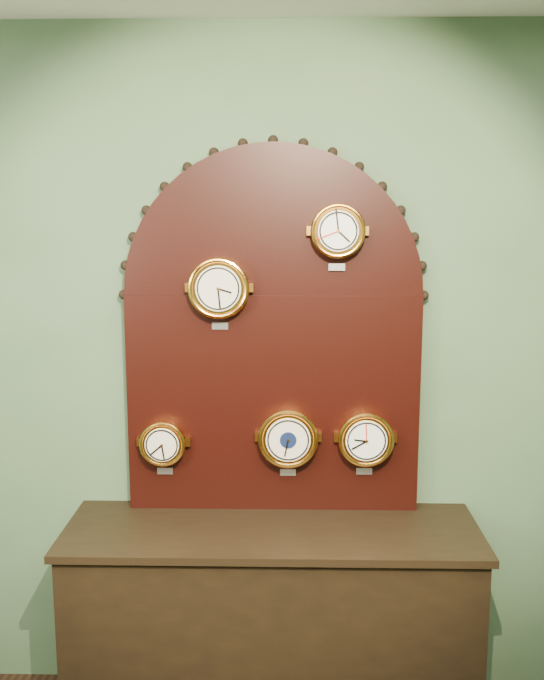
{
  "coord_description": "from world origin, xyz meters",
  "views": [
    {
      "loc": [
        0.06,
        -0.58,
        2.07
      ],
      "look_at": [
        0.0,
        2.25,
        1.58
      ],
      "focal_mm": 39.97,
      "sensor_mm": 36.0,
      "label": 1
    }
  ],
  "objects_px": {
    "display_board": "(273,320)",
    "barometer": "(288,438)",
    "shop_counter": "(272,628)",
    "arabic_clock": "(338,231)",
    "hygrometer": "(163,443)",
    "roman_clock": "(219,288)",
    "tide_clock": "(366,439)"
  },
  "relations": [
    {
      "from": "display_board",
      "to": "barometer",
      "type": "height_order",
      "value": "display_board"
    },
    {
      "from": "shop_counter",
      "to": "arabic_clock",
      "type": "distance_m",
      "value": 1.62
    },
    {
      "from": "arabic_clock",
      "to": "hygrometer",
      "type": "height_order",
      "value": "arabic_clock"
    },
    {
      "from": "shop_counter",
      "to": "roman_clock",
      "type": "height_order",
      "value": "roman_clock"
    },
    {
      "from": "roman_clock",
      "to": "barometer",
      "type": "height_order",
      "value": "roman_clock"
    },
    {
      "from": "display_board",
      "to": "tide_clock",
      "type": "height_order",
      "value": "display_board"
    },
    {
      "from": "display_board",
      "to": "tide_clock",
      "type": "relative_size",
      "value": 5.52
    },
    {
      "from": "arabic_clock",
      "to": "hygrometer",
      "type": "distance_m",
      "value": 1.11
    },
    {
      "from": "arabic_clock",
      "to": "tide_clock",
      "type": "xyz_separation_m",
      "value": [
        0.13,
        -0.0,
        -0.84
      ]
    },
    {
      "from": "shop_counter",
      "to": "display_board",
      "type": "relative_size",
      "value": 1.05
    },
    {
      "from": "barometer",
      "to": "arabic_clock",
      "type": "bearing_deg",
      "value": 0.28
    },
    {
      "from": "roman_clock",
      "to": "hygrometer",
      "type": "height_order",
      "value": "roman_clock"
    },
    {
      "from": "shop_counter",
      "to": "display_board",
      "type": "bearing_deg",
      "value": 90.0
    },
    {
      "from": "roman_clock",
      "to": "tide_clock",
      "type": "xyz_separation_m",
      "value": [
        0.59,
        0.0,
        -0.61
      ]
    },
    {
      "from": "display_board",
      "to": "roman_clock",
      "type": "distance_m",
      "value": 0.26
    },
    {
      "from": "roman_clock",
      "to": "tide_clock",
      "type": "distance_m",
      "value": 0.85
    },
    {
      "from": "shop_counter",
      "to": "hygrometer",
      "type": "relative_size",
      "value": 6.65
    },
    {
      "from": "roman_clock",
      "to": "arabic_clock",
      "type": "height_order",
      "value": "arabic_clock"
    },
    {
      "from": "shop_counter",
      "to": "display_board",
      "type": "xyz_separation_m",
      "value": [
        0.0,
        0.22,
        1.23
      ]
    },
    {
      "from": "display_board",
      "to": "barometer",
      "type": "bearing_deg",
      "value": -46.87
    },
    {
      "from": "roman_clock",
      "to": "hygrometer",
      "type": "distance_m",
      "value": 0.68
    },
    {
      "from": "hygrometer",
      "to": "tide_clock",
      "type": "xyz_separation_m",
      "value": [
        0.83,
        -0.0,
        0.02
      ]
    },
    {
      "from": "tide_clock",
      "to": "roman_clock",
      "type": "bearing_deg",
      "value": -179.96
    },
    {
      "from": "display_board",
      "to": "arabic_clock",
      "type": "relative_size",
      "value": 5.81
    },
    {
      "from": "roman_clock",
      "to": "arabic_clock",
      "type": "relative_size",
      "value": 1.11
    },
    {
      "from": "hygrometer",
      "to": "arabic_clock",
      "type": "bearing_deg",
      "value": -0.05
    },
    {
      "from": "roman_clock",
      "to": "barometer",
      "type": "distance_m",
      "value": 0.67
    },
    {
      "from": "roman_clock",
      "to": "barometer",
      "type": "bearing_deg",
      "value": -0.04
    },
    {
      "from": "roman_clock",
      "to": "tide_clock",
      "type": "bearing_deg",
      "value": 0.04
    },
    {
      "from": "display_board",
      "to": "roman_clock",
      "type": "relative_size",
      "value": 5.23
    },
    {
      "from": "display_board",
      "to": "hygrometer",
      "type": "xyz_separation_m",
      "value": [
        -0.45,
        -0.07,
        -0.5
      ]
    },
    {
      "from": "shop_counter",
      "to": "roman_clock",
      "type": "bearing_deg",
      "value": 144.29
    }
  ]
}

